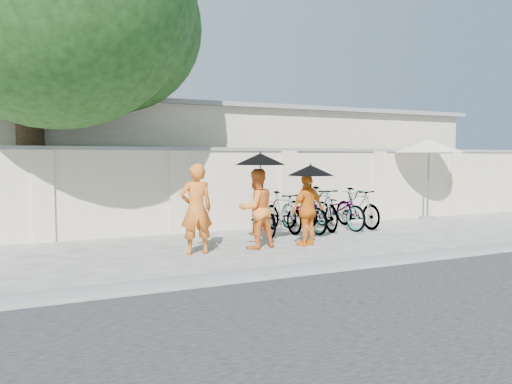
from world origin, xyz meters
name	(u,v)px	position (x,y,z in m)	size (l,w,h in m)	color
ground	(273,252)	(0.00, 0.00, 0.00)	(80.00, 80.00, 0.00)	#B2B2B2
kerb	(320,266)	(0.00, -1.70, 0.06)	(40.00, 0.16, 0.12)	gray
compound_wall	(252,189)	(1.00, 3.20, 1.00)	(20.00, 0.30, 2.00)	beige
building_behind	(232,164)	(2.00, 7.00, 1.60)	(14.00, 6.00, 3.20)	beige
shade_tree	(55,2)	(-3.66, 2.97, 5.10)	(6.70, 6.20, 8.20)	brown
monk_left	(196,209)	(-1.43, 0.41, 0.86)	(0.63, 0.41, 1.72)	orange
monk_center	(256,209)	(-0.13, 0.49, 0.80)	(0.78, 0.61, 1.61)	orange
parasol_center	(260,159)	(-0.08, 0.41, 1.80)	(1.03, 1.03, 1.01)	black
monk_right	(308,210)	(0.96, 0.32, 0.75)	(0.88, 0.37, 1.50)	orange
parasol_right	(311,170)	(0.98, 0.24, 1.57)	(0.96, 0.96, 0.83)	black
patio_umbrella	(429,147)	(6.41, 2.56, 2.15)	(2.31, 2.31, 2.38)	gray
bike_0	(264,216)	(0.80, 2.06, 0.44)	(0.58, 1.67, 0.88)	gray
bike_1	(283,212)	(1.34, 2.12, 0.50)	(0.47, 1.67, 1.00)	gray
bike_2	(304,211)	(1.88, 2.04, 0.51)	(0.67, 1.93, 1.01)	gray
bike_3	(321,209)	(2.42, 2.08, 0.55)	(0.51, 1.82, 1.09)	gray
bike_4	(339,209)	(2.96, 2.09, 0.51)	(0.68, 1.95, 1.02)	gray
bike_5	(357,208)	(3.49, 2.04, 0.52)	(0.49, 1.73, 1.04)	gray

